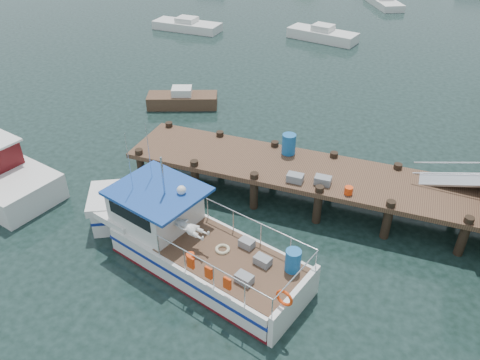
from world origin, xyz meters
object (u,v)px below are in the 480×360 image
(moored_b, at_px, (322,34))
(moored_d, at_px, (384,2))
(moored_a, at_px, (187,25))
(dock, at_px, (459,178))
(lobster_boat, at_px, (182,238))
(moored_rowboat, at_px, (182,100))

(moored_b, bearing_deg, moored_d, 54.55)
(moored_a, bearing_deg, moored_d, 67.40)
(dock, distance_m, moored_b, 23.00)
(moored_a, bearing_deg, dock, -21.98)
(lobster_boat, xyz_separation_m, moored_d, (2.26, 38.74, -0.44))
(lobster_boat, distance_m, moored_b, 25.78)
(lobster_boat, bearing_deg, moored_d, 102.86)
(moored_rowboat, bearing_deg, moored_b, 81.23)
(moored_a, height_order, moored_b, moored_b)
(moored_rowboat, relative_size, moored_d, 0.67)
(dock, xyz_separation_m, lobster_boat, (-8.34, -4.78, -1.44))
(dock, height_order, moored_b, dock)
(lobster_boat, bearing_deg, moored_rowboat, 133.01)
(moored_a, relative_size, moored_b, 1.01)
(dock, relative_size, moored_d, 2.76)
(dock, relative_size, moored_a, 2.92)
(moored_a, xyz_separation_m, moored_b, (11.02, 1.28, 0.06))
(moored_b, xyz_separation_m, moored_d, (3.16, 12.98, -0.08))
(dock, height_order, moored_d, dock)
(dock, relative_size, lobster_boat, 1.82)
(moored_b, bearing_deg, lobster_boat, -109.76)
(moored_d, bearing_deg, dock, -77.47)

